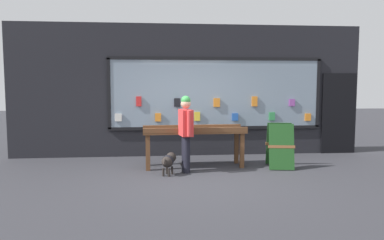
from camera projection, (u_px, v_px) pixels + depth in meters
ground_plane at (199, 177)px, 7.28m from camera, size 40.00×40.00×0.00m
shopfront_facade at (192, 91)px, 9.51m from camera, size 8.89×0.29×3.31m
display_table_main at (194, 135)px, 8.19m from camera, size 2.25×0.72×0.90m
person_browsing at (186, 128)px, 7.65m from camera, size 0.29×0.63×1.58m
small_dog at (168, 161)px, 7.48m from camera, size 0.35×0.52×0.43m
sandwich_board_sign at (280, 145)px, 8.14m from camera, size 0.64×0.74×0.96m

